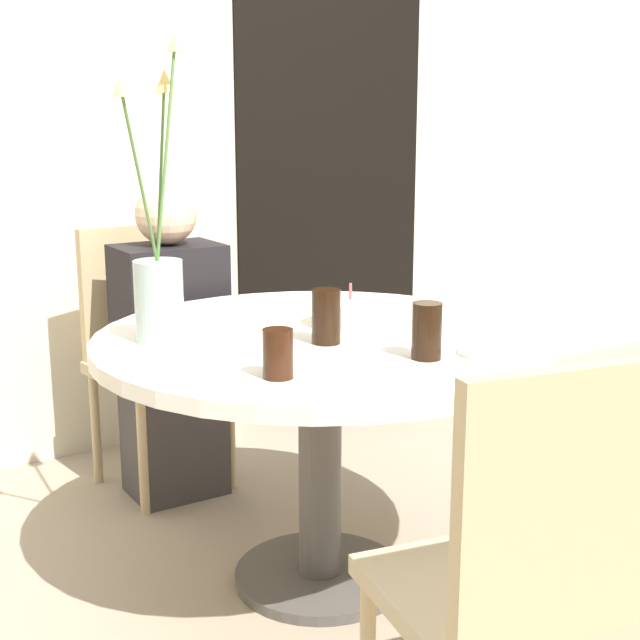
% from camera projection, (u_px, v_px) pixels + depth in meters
% --- Properties ---
extents(ground_plane, '(16.00, 16.00, 0.00)m').
position_uv_depth(ground_plane, '(320.00, 580.00, 2.50)').
color(ground_plane, gray).
extents(wall_back, '(8.00, 0.05, 2.60)m').
position_uv_depth(wall_back, '(130.00, 108.00, 3.31)').
color(wall_back, beige).
rests_on(wall_back, ground_plane).
extents(doorway_panel, '(0.90, 0.01, 2.05)m').
position_uv_depth(doorway_panel, '(331.00, 175.00, 3.79)').
color(doorway_panel, black).
rests_on(doorway_panel, ground_plane).
extents(dining_table, '(1.19, 1.19, 0.71)m').
position_uv_depth(dining_table, '(320.00, 380.00, 2.37)').
color(dining_table, silver).
rests_on(dining_table, ground_plane).
extents(chair_near_front, '(0.45, 0.45, 0.90)m').
position_uv_depth(chair_near_front, '(148.00, 341.00, 3.10)').
color(chair_near_front, tan).
rests_on(chair_near_front, ground_plane).
extents(chair_left_flank, '(0.47, 0.47, 0.90)m').
position_uv_depth(chair_left_flank, '(519.00, 573.00, 1.53)').
color(chair_left_flank, tan).
rests_on(chair_left_flank, ground_plane).
extents(birthday_cake, '(0.21, 0.21, 0.12)m').
position_uv_depth(birthday_cake, '(350.00, 312.00, 2.44)').
color(birthday_cake, white).
rests_on(birthday_cake, dining_table).
extents(flower_vase, '(0.23, 0.23, 0.76)m').
position_uv_depth(flower_vase, '(159.00, 279.00, 2.25)').
color(flower_vase, '#9EB2AD').
rests_on(flower_vase, dining_table).
extents(side_plate, '(0.17, 0.17, 0.01)m').
position_uv_depth(side_plate, '(491.00, 352.00, 2.16)').
color(side_plate, silver).
rests_on(side_plate, dining_table).
extents(drink_glass_0, '(0.07, 0.07, 0.14)m').
position_uv_depth(drink_glass_0, '(427.00, 331.00, 2.10)').
color(drink_glass_0, black).
rests_on(drink_glass_0, dining_table).
extents(drink_glass_1, '(0.07, 0.07, 0.11)m').
position_uv_depth(drink_glass_1, '(278.00, 354.00, 1.95)').
color(drink_glass_1, '#33190C').
rests_on(drink_glass_1, dining_table).
extents(drink_glass_2, '(0.07, 0.07, 0.14)m').
position_uv_depth(drink_glass_2, '(326.00, 316.00, 2.24)').
color(drink_glass_2, black).
rests_on(drink_glass_2, dining_table).
extents(person_guest, '(0.34, 0.24, 1.06)m').
position_uv_depth(person_guest, '(171.00, 353.00, 2.98)').
color(person_guest, '#383333').
rests_on(person_guest, ground_plane).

